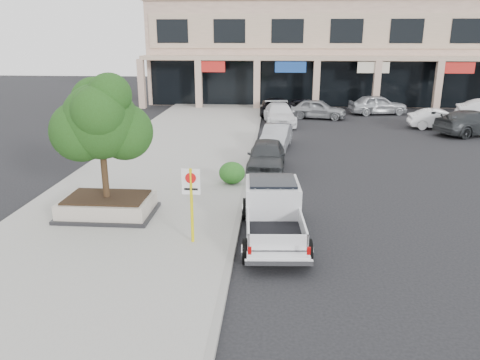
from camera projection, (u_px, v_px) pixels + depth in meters
name	position (u px, v px, depth m)	size (l,w,h in m)	color
ground	(284.00, 242.00, 14.46)	(120.00, 120.00, 0.00)	black
sidewalk	(157.00, 179.00, 20.55)	(8.00, 52.00, 0.15)	gray
curb	(247.00, 181.00, 20.27)	(0.20, 52.00, 0.15)	gray
strip_mall	(364.00, 50.00, 44.79)	(40.55, 12.43, 9.50)	tan
planter	(108.00, 206.00, 16.20)	(3.20, 2.20, 0.68)	black
planter_tree	(106.00, 121.00, 15.46)	(2.90, 2.55, 4.00)	#322313
no_parking_sign	(191.00, 195.00, 13.74)	(0.55, 0.09, 2.30)	yellow
hedge	(232.00, 173.00, 19.59)	(1.10, 0.99, 0.94)	#194F16
pickup_truck	(274.00, 214.00, 14.55)	(1.93, 5.21, 1.64)	silver
curb_car_a	(266.00, 156.00, 21.93)	(1.71, 4.26, 1.45)	#2C2E30
curb_car_b	(276.00, 137.00, 26.35)	(1.40, 4.01, 1.32)	#9A9CA1
curb_car_c	(279.00, 114.00, 33.47)	(2.04, 5.01, 1.45)	white
curb_car_d	(275.00, 107.00, 37.27)	(2.22, 4.81, 1.34)	black
lot_car_a	(317.00, 109.00, 35.79)	(1.76, 4.37, 1.49)	#929499
lot_car_b	(439.00, 119.00, 31.85)	(1.41, 4.04, 1.33)	white
lot_car_c	(474.00, 123.00, 29.90)	(2.19, 5.39, 1.56)	#2B2D30
lot_car_d	(306.00, 107.00, 36.98)	(2.23, 4.84, 1.35)	black
lot_car_e	(378.00, 105.00, 37.69)	(1.86, 4.63, 1.58)	#AFB2B7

